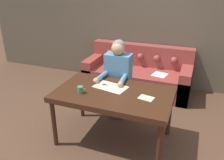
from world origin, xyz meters
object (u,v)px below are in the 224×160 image
object	(u,v)px
scissors	(106,85)
couch	(138,75)
mug	(80,90)
person	(118,80)
dining_table	(114,97)

from	to	relation	value
scissors	couch	bearing A→B (deg)	88.26
couch	scissors	xyz separation A→B (m)	(-0.05, -1.54, 0.44)
scissors	mug	distance (m)	0.40
person	mug	bearing A→B (deg)	-106.87
scissors	mug	size ratio (longest dim) A/B	1.91
person	scissors	size ratio (longest dim) A/B	5.90
couch	person	bearing A→B (deg)	-91.71
mug	person	bearing A→B (deg)	73.13
couch	person	distance (m)	1.15
couch	person	size ratio (longest dim) A/B	1.60
dining_table	mug	distance (m)	0.44
scissors	mug	xyz separation A→B (m)	(-0.22, -0.33, 0.04)
dining_table	mug	size ratio (longest dim) A/B	13.31
dining_table	person	size ratio (longest dim) A/B	1.18
couch	mug	xyz separation A→B (m)	(-0.27, -1.87, 0.48)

